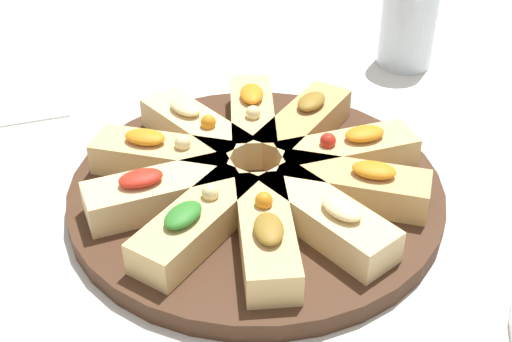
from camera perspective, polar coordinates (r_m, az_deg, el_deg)
name	(u,v)px	position (r m, az deg, el deg)	size (l,w,h in m)	color
ground_plane	(256,200)	(0.68, 0.00, -2.36)	(3.00, 3.00, 0.00)	silver
serving_board	(256,192)	(0.67, 0.00, -1.73)	(0.35, 0.35, 0.02)	#422819
focaccia_slice_0	(303,125)	(0.72, 3.79, 3.68)	(0.13, 0.12, 0.04)	tan
focaccia_slice_1	(252,118)	(0.73, -0.30, 4.25)	(0.08, 0.14, 0.04)	#DBB775
focaccia_slice_2	(196,130)	(0.71, -4.81, 3.29)	(0.09, 0.14, 0.04)	#E5C689
focaccia_slice_3	(163,156)	(0.68, -7.45, 1.16)	(0.14, 0.11, 0.04)	#DBB775
focaccia_slice_4	(160,192)	(0.63, -7.66, -1.69)	(0.14, 0.05, 0.04)	#E5C689
focaccia_slice_5	(196,223)	(0.60, -4.79, -4.14)	(0.13, 0.12, 0.04)	#DBB775
focaccia_slice_6	(266,234)	(0.58, 0.83, -5.07)	(0.07, 0.14, 0.04)	#DBB775
focaccia_slice_7	(326,218)	(0.60, 5.66, -3.74)	(0.09, 0.14, 0.04)	#E5C689
focaccia_slice_8	(354,185)	(0.64, 7.86, -1.14)	(0.14, 0.11, 0.04)	tan
focaccia_slice_9	(346,152)	(0.68, 7.22, 1.50)	(0.14, 0.05, 0.04)	#DBB775
water_glass	(408,27)	(0.91, 12.04, 11.19)	(0.07, 0.07, 0.10)	silver
napkin_stack	(14,102)	(0.87, -18.77, 5.27)	(0.12, 0.10, 0.00)	white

